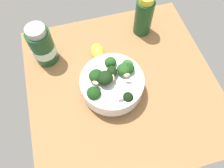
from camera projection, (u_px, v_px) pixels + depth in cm
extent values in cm
cube|color=#996D42|center=(122.00, 86.00, 67.98)|extent=(57.65, 57.65, 3.46)
cylinder|color=white|center=(112.00, 89.00, 64.58)|extent=(9.97, 9.97, 1.65)
cylinder|color=white|center=(112.00, 84.00, 61.66)|extent=(18.13, 18.13, 4.95)
cylinder|color=silver|center=(112.00, 80.00, 59.83)|extent=(15.44, 15.44, 0.80)
cylinder|color=#589D47|center=(123.00, 72.00, 60.88)|extent=(1.82, 2.06, 1.62)
ellipsoid|color=#23511C|center=(123.00, 68.00, 59.42)|extent=(5.34, 5.68, 4.06)
cylinder|color=#2F662B|center=(127.00, 68.00, 62.32)|extent=(1.26, 1.27, 1.00)
ellipsoid|color=#2D6023|center=(127.00, 65.00, 61.02)|extent=(5.48, 5.09, 4.51)
cylinder|color=#3C7A32|center=(127.00, 71.00, 61.30)|extent=(1.94, 1.93, 1.48)
ellipsoid|color=#194216|center=(128.00, 68.00, 59.75)|extent=(4.66, 4.74, 3.56)
cylinder|color=#2F662B|center=(97.00, 80.00, 59.64)|extent=(2.07, 2.18, 1.42)
ellipsoid|color=#194216|center=(96.00, 77.00, 58.13)|extent=(6.24, 6.39, 4.67)
cylinder|color=#4A8F3C|center=(105.00, 81.00, 58.82)|extent=(1.83, 1.86, 1.03)
ellipsoid|color=black|center=(105.00, 78.00, 57.39)|extent=(6.14, 6.12, 5.76)
cylinder|color=#4A8F3C|center=(111.00, 73.00, 60.45)|extent=(1.94, 1.73, 1.75)
ellipsoid|color=black|center=(111.00, 70.00, 58.99)|extent=(3.94, 4.51, 3.50)
cylinder|color=#589D47|center=(94.00, 96.00, 58.25)|extent=(2.00, 1.83, 1.67)
ellipsoid|color=#194216|center=(94.00, 93.00, 56.68)|extent=(5.27, 5.31, 4.24)
cylinder|color=#2F662B|center=(126.00, 66.00, 62.69)|extent=(1.16, 1.24, 1.40)
ellipsoid|color=#194216|center=(126.00, 64.00, 61.52)|extent=(3.53, 3.75, 2.68)
cylinder|color=#4A8F3C|center=(128.00, 99.00, 58.23)|extent=(1.48, 1.35, 1.56)
ellipsoid|color=black|center=(128.00, 97.00, 56.93)|extent=(4.50, 4.39, 3.27)
cylinder|color=#3C7A32|center=(110.00, 66.00, 62.60)|extent=(1.72, 1.91, 1.83)
ellipsoid|color=#23511C|center=(110.00, 62.00, 61.02)|extent=(4.10, 4.10, 3.33)
ellipsoid|color=#DBBC84|center=(126.00, 75.00, 56.78)|extent=(1.87, 1.49, 1.30)
ellipsoid|color=#DBBC84|center=(95.00, 83.00, 56.46)|extent=(2.02, 1.96, 0.61)
ellipsoid|color=#DBBC84|center=(101.00, 81.00, 57.62)|extent=(1.93, 2.04, 0.66)
ellipsoid|color=#DBBC84|center=(104.00, 67.00, 58.74)|extent=(1.98, 2.03, 0.66)
ellipsoid|color=#DBBC84|center=(113.00, 78.00, 57.38)|extent=(1.24, 1.95, 1.13)
ellipsoid|color=#DBBC84|center=(119.00, 94.00, 54.49)|extent=(1.84, 1.04, 0.63)
ellipsoid|color=yellow|center=(98.00, 52.00, 69.50)|extent=(4.20, 6.52, 4.10)
cylinder|color=#194723|center=(43.00, 47.00, 65.41)|extent=(7.17, 7.17, 12.25)
cylinder|color=#B7B2A8|center=(35.00, 31.00, 59.14)|extent=(5.67, 5.67, 1.95)
cylinder|color=silver|center=(44.00, 49.00, 66.46)|extent=(7.31, 7.31, 3.21)
cylinder|color=#194723|center=(144.00, 17.00, 70.86)|extent=(5.96, 5.96, 12.64)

